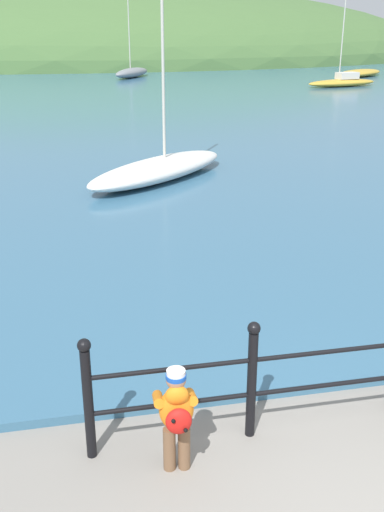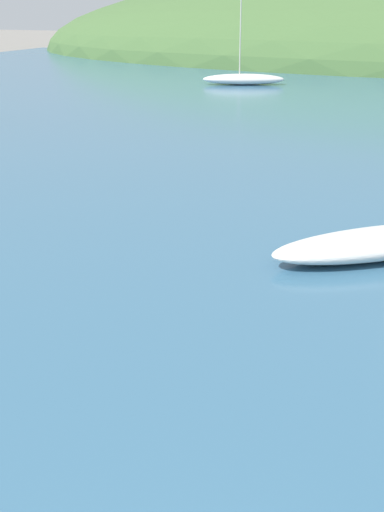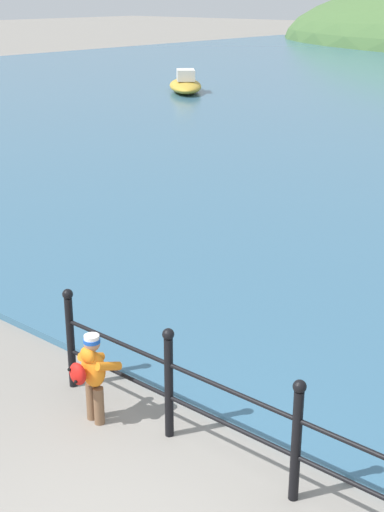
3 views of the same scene
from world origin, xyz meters
name	(u,v)px [view 1 (image 1 of 3)]	position (x,y,z in m)	size (l,w,h in m)	color
water	(104,91)	(0.00, 32.00, 0.05)	(80.00, 60.00, 0.10)	#386684
far_hillside	(83,59)	(0.00, 65.79, 0.00)	(79.28, 43.60, 15.07)	#476B38
iron_railing	(328,368)	(0.07, 1.50, 0.64)	(4.61, 0.12, 1.21)	black
child_in_coat	(177,412)	(-1.44, 1.17, 0.61)	(0.40, 0.54, 1.00)	brown
boat_far_right	(360,73)	(18.28, 37.58, 0.34)	(5.16, 4.42, 0.48)	gold
boat_green_fishing	(159,168)	(-0.07, 11.16, 0.38)	(4.36, 4.08, 5.62)	silver
boat_nearest_quay	(132,72)	(2.46, 39.90, 0.44)	(3.29, 4.39, 5.57)	gray
boat_blue_hull	(342,82)	(14.06, 31.30, 0.38)	(4.79, 2.20, 5.52)	gold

